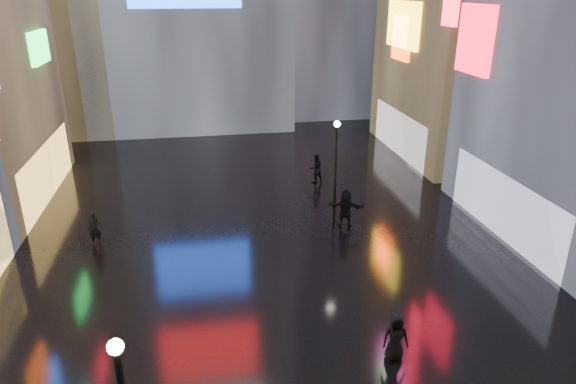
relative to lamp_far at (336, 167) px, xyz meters
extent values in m
plane|color=black|center=(-3.71, 0.21, -2.94)|extent=(140.00, 140.00, 0.00)
cube|color=#FFC659|center=(-14.81, 6.21, -1.44)|extent=(0.20, 10.00, 3.00)
cube|color=#1CFF48|center=(-14.56, 8.04, 4.97)|extent=(0.25, 3.00, 1.71)
cube|color=white|center=(7.39, -2.79, -1.44)|extent=(0.20, 9.00, 3.00)
cube|color=#FF0C22|center=(7.14, 1.34, 5.64)|extent=(0.25, 2.99, 3.26)
cube|color=white|center=(7.39, 10.21, -1.44)|extent=(0.20, 9.00, 3.00)
cube|color=yellow|center=(7.14, 10.54, 5.71)|extent=(0.25, 4.92, 2.91)
cube|color=#FF4B0C|center=(7.14, 10.65, 4.90)|extent=(0.25, 2.63, 2.87)
sphere|color=white|center=(-8.05, -14.63, 2.11)|extent=(0.30, 0.30, 0.30)
cylinder|color=black|center=(0.00, 0.00, -0.44)|extent=(0.16, 0.16, 5.00)
sphere|color=white|center=(0.00, 0.00, 2.11)|extent=(0.30, 0.30, 0.30)
imported|color=black|center=(-0.70, -10.12, -2.13)|extent=(0.87, 0.64, 1.63)
imported|color=black|center=(0.44, -0.48, -2.00)|extent=(1.84, 1.13, 1.90)
imported|color=black|center=(-11.28, -0.37, -2.15)|extent=(0.61, 0.43, 1.58)
imported|color=black|center=(0.38, 5.69, -2.06)|extent=(0.99, 0.85, 1.76)
imported|color=black|center=(-0.70, -10.12, -0.91)|extent=(1.27, 1.26, 0.82)
camera|label=1|loc=(-6.32, -22.47, 8.07)|focal=32.00mm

